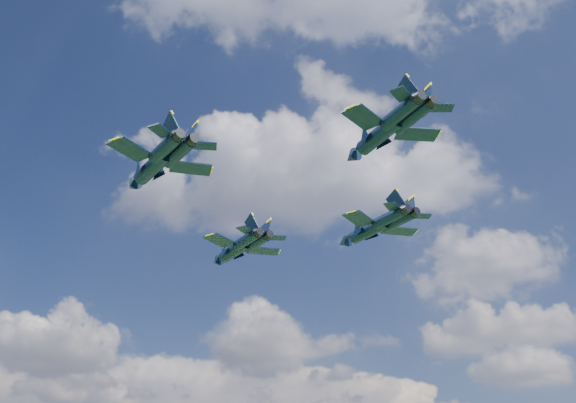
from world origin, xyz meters
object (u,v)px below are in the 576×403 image
Objects in this scene: jet_left at (151,168)px; jet_lead at (233,251)px; jet_right at (367,231)px; jet_slot at (377,136)px.

jet_lead is at bearing 35.03° from jet_left.
jet_right reaches higher than jet_lead.
jet_lead is 1.01× the size of jet_slot.
jet_slot reaches higher than jet_lead.
jet_left reaches higher than jet_slot.
jet_slot is (23.79, -28.23, 1.11)m from jet_lead.
jet_slot is (2.83, -25.50, 0.44)m from jet_right.
jet_left is at bearing 134.77° from jet_slot.
jet_lead is at bearing 92.14° from jet_slot.
jet_lead is 1.00× the size of jet_right.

